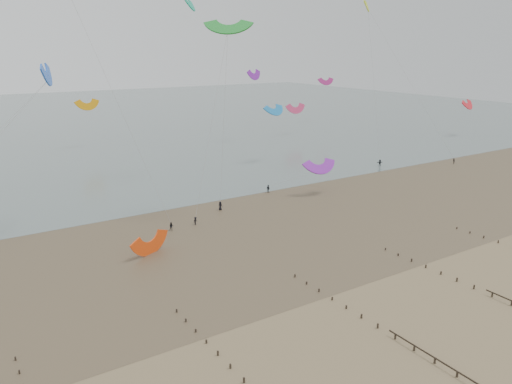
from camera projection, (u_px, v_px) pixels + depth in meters
ground at (329, 323)px, 58.30m from camera, size 500.00×500.00×0.00m
sea_and_shore at (177, 239)px, 84.01m from camera, size 500.00×665.00×0.03m
kitesurfers at (293, 187)px, 112.31m from camera, size 126.32×21.35×1.85m
grounded_kite at (151, 254)px, 78.10m from camera, size 8.16×7.44×3.64m
kites_airborne at (60, 90)px, 120.78m from camera, size 248.08×100.52×42.20m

